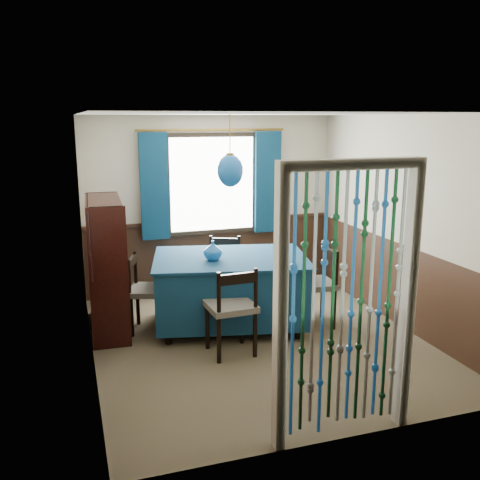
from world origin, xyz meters
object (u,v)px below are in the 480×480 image
object	(u,v)px
chair_far	(224,270)
chair_left	(146,291)
vase_sideboard	(109,252)
sideboard	(107,284)
bowl_shelf	(112,243)
pendant_lamp	(230,171)
vase_table	(213,251)
dining_table	(231,287)
chair_near	(232,308)
chair_right	(317,284)

from	to	relation	value
chair_far	chair_left	distance (m)	1.23
vase_sideboard	chair_left	bearing A→B (deg)	-50.33
sideboard	chair_far	bearing A→B (deg)	15.42
bowl_shelf	vase_sideboard	bearing A→B (deg)	90.00
chair_far	chair_left	xyz separation A→B (m)	(-1.10, -0.54, -0.00)
sideboard	pendant_lamp	xyz separation A→B (m)	(1.40, -0.37, 1.32)
vase_table	sideboard	bearing A→B (deg)	159.83
vase_sideboard	dining_table	bearing A→B (deg)	-24.92
chair_far	vase_table	xyz separation A→B (m)	(-0.36, -0.79, 0.48)
chair_left	vase_sideboard	size ratio (longest dim) A/B	5.00
chair_near	vase_sideboard	xyz separation A→B (m)	(-1.12, 1.38, 0.36)
pendant_lamp	vase_sideboard	world-z (taller)	pendant_lamp
chair_right	sideboard	distance (m)	2.49
chair_near	sideboard	world-z (taller)	sideboard
chair_near	chair_left	size ratio (longest dim) A/B	1.06
chair_far	vase_table	size ratio (longest dim) A/B	4.49
chair_right	pendant_lamp	size ratio (longest dim) A/B	1.18
chair_right	vase_table	bearing A→B (deg)	86.26
chair_near	pendant_lamp	xyz separation A→B (m)	(0.22, 0.75, 1.36)
chair_left	bowl_shelf	world-z (taller)	bowl_shelf
dining_table	chair_right	xyz separation A→B (m)	(1.00, -0.27, 0.02)
dining_table	bowl_shelf	bearing A→B (deg)	-173.28
chair_far	chair_left	world-z (taller)	chair_far
bowl_shelf	chair_far	bearing A→B (deg)	21.86
vase_table	bowl_shelf	distance (m)	1.14
chair_far	pendant_lamp	world-z (taller)	pendant_lamp
sideboard	vase_table	size ratio (longest dim) A/B	7.63
chair_far	vase_sideboard	size ratio (longest dim) A/B	5.01
pendant_lamp	vase_sideboard	bearing A→B (deg)	155.08
chair_left	bowl_shelf	distance (m)	0.71
chair_right	sideboard	xyz separation A→B (m)	(-2.40, 0.63, 0.05)
sideboard	vase_sideboard	bearing A→B (deg)	79.19
chair_left	vase_table	world-z (taller)	vase_table
chair_left	pendant_lamp	bearing A→B (deg)	97.68
chair_left	vase_table	size ratio (longest dim) A/B	4.48
pendant_lamp	chair_right	bearing A→B (deg)	-14.89
chair_far	vase_table	bearing A→B (deg)	87.37
chair_far	pendant_lamp	size ratio (longest dim) A/B	1.14
chair_far	bowl_shelf	distance (m)	1.70
chair_left	vase_table	bearing A→B (deg)	90.11
vase_table	chair_far	bearing A→B (deg)	65.45
bowl_shelf	vase_sideboard	world-z (taller)	bowl_shelf
bowl_shelf	vase_sideboard	size ratio (longest dim) A/B	1.20
chair_left	vase_sideboard	distance (m)	0.69
dining_table	chair_near	distance (m)	0.79
chair_near	chair_far	xyz separation A→B (m)	(0.35, 1.48, -0.03)
chair_right	pendant_lamp	xyz separation A→B (m)	(-1.00, 0.27, 1.37)
dining_table	vase_sideboard	world-z (taller)	vase_sideboard
vase_table	chair_near	bearing A→B (deg)	-88.90
chair_left	chair_right	world-z (taller)	chair_right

